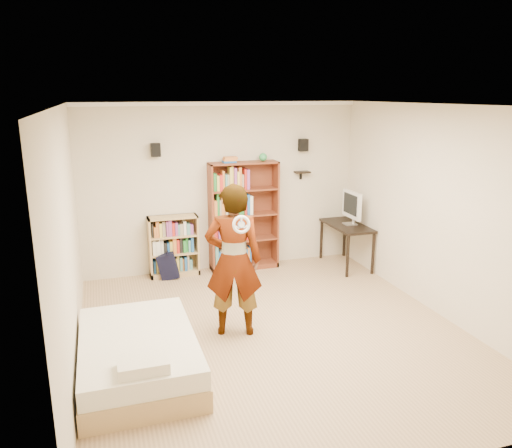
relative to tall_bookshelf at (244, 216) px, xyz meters
The scene contains 14 objects.
ground 2.52m from the tall_bookshelf, 97.44° to the right, with size 4.50×5.00×0.01m, color tan.
room_shell 2.51m from the tall_bookshelf, 97.44° to the right, with size 4.52×5.02×2.71m.
crown_molding 2.96m from the tall_bookshelf, 97.44° to the right, with size 4.50×5.00×0.06m.
speaker_left 1.76m from the tall_bookshelf, behind, with size 0.14×0.12×0.20m, color black.
speaker_right 1.53m from the tall_bookshelf, ahead, with size 0.14×0.12×0.20m, color black.
wall_shelf 1.24m from the tall_bookshelf, ahead, with size 0.25×0.16×0.03m, color black.
tall_bookshelf is the anchor object (origin of this frame).
low_bookshelf 1.22m from the tall_bookshelf, behind, with size 0.77×0.29×0.97m, color tan, non-canonical shape.
computer_desk 1.79m from the tall_bookshelf, 14.00° to the right, with size 0.53×1.05×0.72m, color black, non-canonical shape.
imac 1.76m from the tall_bookshelf, 13.75° to the right, with size 0.11×0.55×0.55m, color silver, non-canonical shape.
daybed 3.45m from the tall_bookshelf, 125.09° to the right, with size 1.17×1.79×0.53m, color silver, non-canonical shape.
person 2.32m from the tall_bookshelf, 109.28° to the right, with size 0.67×0.44×1.84m, color black.
wii_wheel 2.70m from the tall_bookshelf, 106.83° to the right, with size 0.20×0.20×0.04m, color silver.
navy_bag 1.45m from the tall_bookshelf, behind, with size 0.31×0.20×0.42m, color black, non-canonical shape.
Camera 1 is at (-1.90, -5.23, 2.83)m, focal length 35.00 mm.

